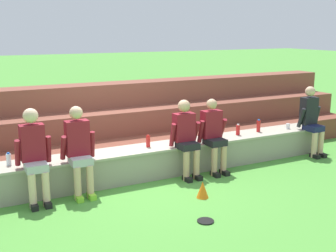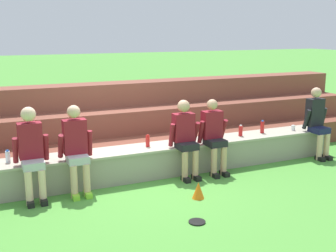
# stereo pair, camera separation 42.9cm
# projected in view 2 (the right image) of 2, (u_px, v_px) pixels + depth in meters

# --- Properties ---
(ground_plane) EXTENTS (80.00, 80.00, 0.00)m
(ground_plane) POSITION_uv_depth(u_px,v_px,m) (143.00, 182.00, 7.41)
(ground_plane) COLOR #4C9338
(stone_seating_wall) EXTENTS (8.41, 0.63, 0.54)m
(stone_seating_wall) POSITION_uv_depth(u_px,v_px,m) (137.00, 162.00, 7.61)
(stone_seating_wall) COLOR gray
(stone_seating_wall) RESTS_ON ground
(brick_bleachers) EXTENTS (11.70, 1.83, 1.47)m
(brick_bleachers) POSITION_uv_depth(u_px,v_px,m) (111.00, 128.00, 8.91)
(brick_bleachers) COLOR brown
(brick_bleachers) RESTS_ON ground
(person_far_left) EXTENTS (0.53, 0.57, 1.44)m
(person_far_left) POSITION_uv_depth(u_px,v_px,m) (32.00, 151.00, 6.51)
(person_far_left) COLOR beige
(person_far_left) RESTS_ON ground
(person_left_of_center) EXTENTS (0.54, 0.52, 1.43)m
(person_left_of_center) POSITION_uv_depth(u_px,v_px,m) (76.00, 147.00, 6.76)
(person_left_of_center) COLOR #DBAD89
(person_left_of_center) RESTS_ON ground
(person_center) EXTENTS (0.55, 0.54, 1.38)m
(person_center) POSITION_uv_depth(u_px,v_px,m) (185.00, 136.00, 7.53)
(person_center) COLOR tan
(person_center) RESTS_ON ground
(person_right_of_center) EXTENTS (0.55, 0.53, 1.36)m
(person_right_of_center) POSITION_uv_depth(u_px,v_px,m) (214.00, 134.00, 7.74)
(person_right_of_center) COLOR tan
(person_right_of_center) RESTS_ON ground
(person_far_right) EXTENTS (0.52, 0.56, 1.43)m
(person_far_right) POSITION_uv_depth(u_px,v_px,m) (317.00, 121.00, 8.73)
(person_far_right) COLOR #DBAD89
(person_far_right) RESTS_ON ground
(water_bottle_near_right) EXTENTS (0.07, 0.07, 0.22)m
(water_bottle_near_right) POSITION_uv_depth(u_px,v_px,m) (148.00, 141.00, 7.63)
(water_bottle_near_right) COLOR red
(water_bottle_near_right) RESTS_ON stone_seating_wall
(water_bottle_center_gap) EXTENTS (0.08, 0.08, 0.26)m
(water_bottle_center_gap) POSITION_uv_depth(u_px,v_px,m) (262.00, 127.00, 8.63)
(water_bottle_center_gap) COLOR red
(water_bottle_center_gap) RESTS_ON stone_seating_wall
(water_bottle_mid_left) EXTENTS (0.08, 0.08, 0.22)m
(water_bottle_mid_left) POSITION_uv_depth(u_px,v_px,m) (241.00, 131.00, 8.39)
(water_bottle_mid_left) COLOR red
(water_bottle_mid_left) RESTS_ON stone_seating_wall
(water_bottle_mid_right) EXTENTS (0.07, 0.07, 0.20)m
(water_bottle_mid_right) POSITION_uv_depth(u_px,v_px,m) (8.00, 157.00, 6.72)
(water_bottle_mid_right) COLOR silver
(water_bottle_mid_right) RESTS_ON stone_seating_wall
(plastic_cup_left_end) EXTENTS (0.08, 0.08, 0.11)m
(plastic_cup_left_end) POSITION_uv_depth(u_px,v_px,m) (293.00, 128.00, 8.87)
(plastic_cup_left_end) COLOR white
(plastic_cup_left_end) RESTS_ON stone_seating_wall
(frisbee) EXTENTS (0.23, 0.23, 0.02)m
(frisbee) POSITION_uv_depth(u_px,v_px,m) (197.00, 222.00, 5.86)
(frisbee) COLOR black
(frisbee) RESTS_ON ground
(sports_cone) EXTENTS (0.19, 0.19, 0.26)m
(sports_cone) POSITION_uv_depth(u_px,v_px,m) (198.00, 190.00, 6.67)
(sports_cone) COLOR orange
(sports_cone) RESTS_ON ground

